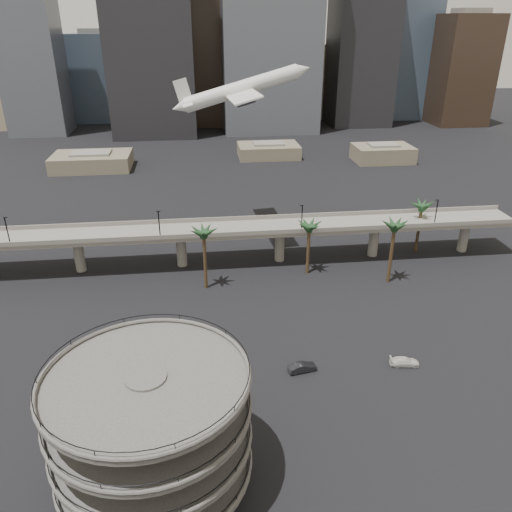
{
  "coord_description": "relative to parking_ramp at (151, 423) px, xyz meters",
  "views": [
    {
      "loc": [
        -6.5,
        -46.5,
        49.75
      ],
      "look_at": [
        2.4,
        28.0,
        14.21
      ],
      "focal_mm": 35.0,
      "sensor_mm": 36.0,
      "label": 1
    }
  ],
  "objects": [
    {
      "name": "palm_trees",
      "position": [
        34.48,
        51.47,
        1.46
      ],
      "size": [
        54.4,
        18.4,
        14.0
      ],
      "color": "#41331C",
      "rests_on": "ground"
    },
    {
      "name": "low_buildings",
      "position": [
        19.89,
        146.3,
        -6.97
      ],
      "size": [
        135.0,
        27.5,
        6.8
      ],
      "color": "#675E4C",
      "rests_on": "ground"
    },
    {
      "name": "car_b",
      "position": [
        21.15,
        19.06,
        -9.09
      ],
      "size": [
        4.72,
        2.37,
        1.49
      ],
      "primitive_type": "imported",
      "rotation": [
        0.0,
        0.0,
        1.75
      ],
      "color": "black",
      "rests_on": "ground"
    },
    {
      "name": "airborne_jet",
      "position": [
        16.95,
        73.33,
        26.0
      ],
      "size": [
        32.2,
        28.46,
        11.35
      ],
      "rotation": [
        0.0,
        -0.26,
        0.07
      ],
      "color": "silver",
      "rests_on": "ground"
    },
    {
      "name": "ground",
      "position": [
        13.0,
        4.0,
        -9.84
      ],
      "size": [
        700.0,
        700.0,
        0.0
      ],
      "primitive_type": "plane",
      "color": "black",
      "rests_on": "ground"
    },
    {
      "name": "skyline",
      "position": [
        28.11,
        221.09,
        30.92
      ],
      "size": [
        269.0,
        86.0,
        111.58
      ],
      "color": "gray",
      "rests_on": "ground"
    },
    {
      "name": "car_c",
      "position": [
        37.58,
        18.62,
        -9.16
      ],
      "size": [
        4.85,
        2.5,
        1.34
      ],
      "primitive_type": "imported",
      "rotation": [
        0.0,
        0.0,
        1.43
      ],
      "color": "silver",
      "rests_on": "ground"
    },
    {
      "name": "parking_ramp",
      "position": [
        0.0,
        0.0,
        0.0
      ],
      "size": [
        22.2,
        22.2,
        17.35
      ],
      "color": "#484543",
      "rests_on": "ground"
    },
    {
      "name": "overpass",
      "position": [
        13.0,
        59.0,
        -2.5
      ],
      "size": [
        130.0,
        9.3,
        14.7
      ],
      "color": "slate",
      "rests_on": "ground"
    },
    {
      "name": "car_a",
      "position": [
        7.34,
        14.37,
        -9.03
      ],
      "size": [
        4.9,
        2.44,
        1.6
      ],
      "primitive_type": "imported",
      "rotation": [
        0.0,
        0.0,
        1.45
      ],
      "color": "#B54C19",
      "rests_on": "ground"
    }
  ]
}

